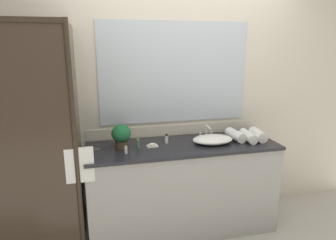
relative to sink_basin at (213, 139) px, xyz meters
name	(u,v)px	position (x,y,z in m)	size (l,w,h in m)	color
ground_plane	(182,228)	(-0.29, 0.02, -0.94)	(8.00, 8.00, 0.00)	#B7B2A8
wall_back_with_mirror	(174,96)	(-0.29, 0.36, 0.37)	(4.40, 0.06, 2.60)	beige
vanity_cabinet	(183,188)	(-0.29, 0.03, -0.49)	(1.80, 0.58, 0.90)	#9E9993
shower_enclosure	(32,150)	(-1.56, -0.17, 0.09)	(1.20, 0.59, 2.00)	#2D2319
sink_basin	(213,139)	(0.00, 0.00, 0.00)	(0.39, 0.27, 0.07)	white
faucet	(206,133)	(0.00, 0.17, 0.01)	(0.17, 0.14, 0.13)	silver
potted_plant	(121,135)	(-0.86, 0.06, 0.09)	(0.18, 0.18, 0.22)	#473828
soap_dish	(152,145)	(-0.58, 0.03, -0.02)	(0.10, 0.07, 0.04)	silver
amenity_bottle_conditioner	(167,139)	(-0.43, 0.10, 0.01)	(0.03, 0.03, 0.09)	white
amenity_bottle_body_wash	(138,144)	(-0.71, 0.02, 0.01)	(0.03, 0.03, 0.09)	#4C7056
amenity_bottle_shampoo	(126,150)	(-0.84, -0.09, 0.00)	(0.03, 0.03, 0.07)	silver
rolled_towel_near_edge	(258,135)	(0.47, -0.01, 0.02)	(0.10, 0.10, 0.24)	white
rolled_towel_middle	(248,136)	(0.36, -0.02, 0.01)	(0.09, 0.09, 0.25)	white
rolled_towel_far_edge	(235,135)	(0.25, 0.04, 0.01)	(0.10, 0.10, 0.25)	white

